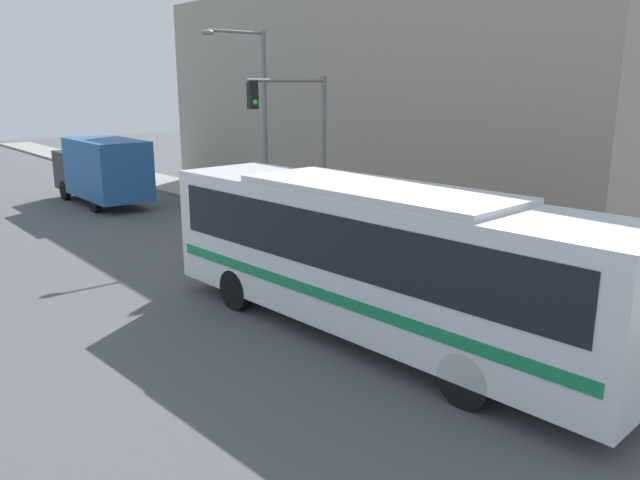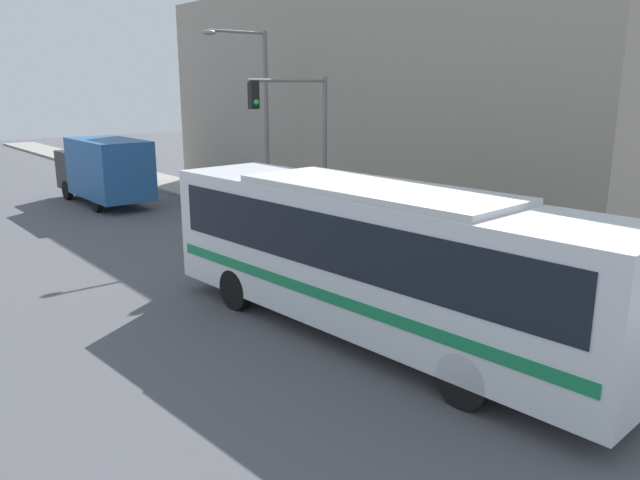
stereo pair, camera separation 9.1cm
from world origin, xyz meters
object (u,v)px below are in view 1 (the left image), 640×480
Objects in this scene: city_bus at (374,252)px; traffic_light_pole at (299,128)px; parking_meter at (358,213)px; delivery_truck at (102,169)px; fire_hydrant at (479,259)px; street_lamp at (257,107)px.

city_bus is 9.56m from traffic_light_pole.
traffic_light_pole is 3.96× the size of parking_meter.
fire_hydrant is at bearing -77.20° from delivery_truck.
parking_meter is (5.37, 6.24, -0.85)m from city_bus.
delivery_truck is (1.35, 18.91, -0.30)m from city_bus.
street_lamp is (-0.13, 5.82, 3.39)m from parking_meter.
city_bus is at bearing -113.47° from street_lamp.
street_lamp reaches higher than city_bus.
delivery_truck is 11.32m from traffic_light_pole.
parking_meter is 0.19× the size of street_lamp.
street_lamp reaches higher than delivery_truck.
traffic_light_pole is at bearing -73.94° from delivery_truck.
parking_meter is (4.02, -12.66, -0.55)m from delivery_truck.
delivery_truck is 18.18m from fire_hydrant.
fire_hydrant is at bearing -90.00° from parking_meter.
city_bus reaches higher than delivery_truck.
city_bus is 8.22× the size of parking_meter.
parking_meter is (0.95, -2.00, -2.81)m from traffic_light_pole.
delivery_truck is at bearing 106.06° from traffic_light_pole.
fire_hydrant is 0.57× the size of parking_meter.
traffic_light_pole reaches higher than city_bus.
fire_hydrant is at bearing -89.30° from street_lamp.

